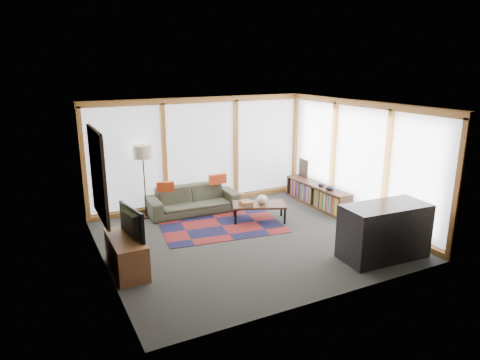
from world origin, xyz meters
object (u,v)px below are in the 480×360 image
television (126,223)px  bar_counter (384,231)px  coffee_table (259,212)px  sofa (193,200)px  tv_console (127,254)px  bookshelf (317,195)px  floor_lamp (144,182)px

television → bar_counter: size_ratio=0.57×
coffee_table → bar_counter: (1.05, -2.61, 0.30)m
sofa → television: (-1.99, -2.23, 0.54)m
sofa → tv_console: 3.01m
bookshelf → bar_counter: size_ratio=1.37×
floor_lamp → bookshelf: (3.92, -1.08, -0.56)m
coffee_table → bookshelf: bearing=8.2°
floor_lamp → tv_console: (-0.97, -2.41, -0.53)m
bookshelf → television: size_ratio=2.39×
floor_lamp → bar_counter: (3.21, -3.94, -0.34)m
bookshelf → tv_console: 5.06m
tv_console → bar_counter: bar_counter is taller
floor_lamp → tv_console: size_ratio=1.40×
bar_counter → television: bearing=163.4°
television → bar_counter: 4.43m
tv_console → television: (0.04, -0.00, 0.55)m
tv_console → bookshelf: bearing=15.2°
coffee_table → bar_counter: bar_counter is taller
coffee_table → sofa: bearing=133.6°
floor_lamp → bar_counter: 5.10m
sofa → television: television is taller
sofa → tv_console: size_ratio=1.77×
floor_lamp → bar_counter: size_ratio=1.07×
sofa → bookshelf: sofa is taller
coffee_table → television: bearing=-160.8°
sofa → television: bearing=-129.3°
bar_counter → tv_console: bearing=163.5°
tv_console → bar_counter: bearing=-20.2°
coffee_table → tv_console: tv_console is taller
bookshelf → tv_console: tv_console is taller
coffee_table → bar_counter: 2.83m
television → bookshelf: bearing=-84.9°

